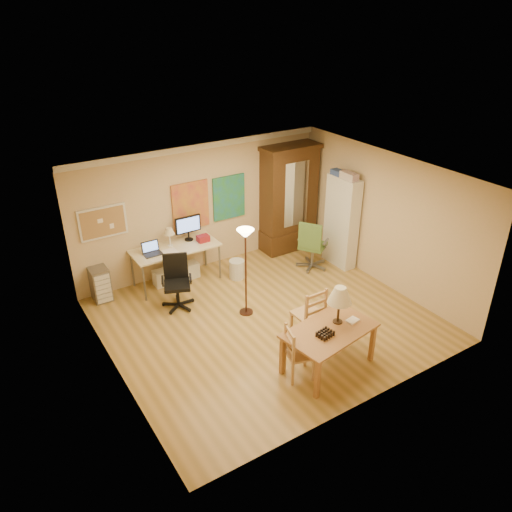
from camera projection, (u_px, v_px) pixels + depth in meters
floor at (267, 320)px, 9.10m from camera, size 5.50×5.50×0.00m
crown_molding at (199, 147)px, 9.73m from camera, size 5.50×0.08×0.12m
corkboard at (103, 222)px, 9.29m from camera, size 0.90×0.04×0.62m
art_panel_left at (191, 206)px, 10.17m from camera, size 0.80×0.04×1.00m
art_panel_right at (229, 197)px, 10.59m from camera, size 0.75×0.04×0.95m
dining_table at (333, 319)px, 7.62m from camera, size 1.55×1.08×1.34m
ladder_chair_back at (309, 315)px, 8.40m from camera, size 0.47×0.45×1.00m
ladder_chair_left at (298, 354)px, 7.56m from camera, size 0.50×0.51×0.90m
torchiere_lamp at (246, 247)px, 8.68m from camera, size 0.31×0.31×1.70m
computer_desk at (177, 260)px, 10.13m from camera, size 1.74×0.76×1.32m
office_chair_black at (178, 293)px, 9.39m from camera, size 0.63×0.63×1.03m
office_chair_green at (312, 255)px, 10.72m from camera, size 0.70×0.70×1.11m
drawer_cart at (101, 284)px, 9.57m from camera, size 0.33×0.40×0.67m
armoire at (288, 205)px, 11.26m from camera, size 1.32×0.63×2.43m
bookshelf at (341, 222)px, 10.60m from camera, size 0.30×0.79×1.97m
wastebin at (237, 269)px, 10.37m from camera, size 0.32×0.32×0.40m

